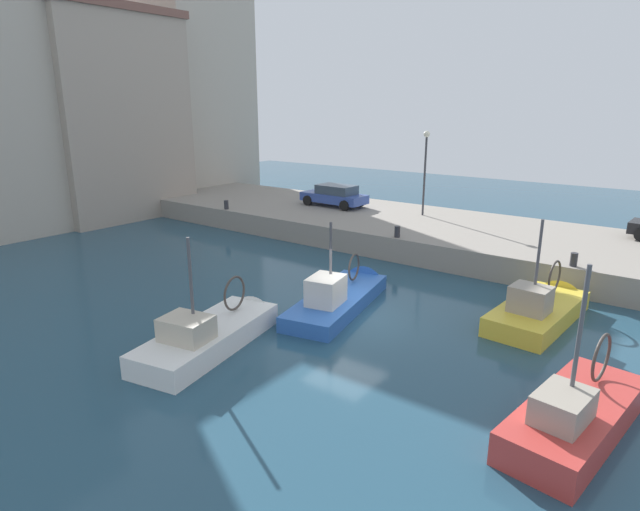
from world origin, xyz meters
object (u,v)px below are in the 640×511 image
fishing_boat_red (578,424)px  fishing_boat_yellow (541,316)px  parked_car_blue (335,195)px  mooring_bollard_south (574,260)px  fishing_boat_blue (342,302)px  quay_streetlamp (425,159)px  mooring_bollard_north (226,205)px  fishing_boat_white (216,340)px  mooring_bollard_mid (397,232)px

fishing_boat_red → fishing_boat_yellow: (6.43, 2.56, 0.01)m
fishing_boat_red → parked_car_blue: (14.63, 17.53, 1.80)m
fishing_boat_yellow → mooring_bollard_south: bearing=-3.8°
fishing_boat_blue → quay_streetlamp: bearing=12.3°
fishing_boat_red → parked_car_blue: fishing_boat_red is taller
fishing_boat_yellow → mooring_bollard_north: 20.10m
fishing_boat_white → fishing_boat_blue: bearing=-13.9°
fishing_boat_red → mooring_bollard_north: bearing=66.4°
quay_streetlamp → parked_car_blue: bearing=97.9°
fishing_boat_white → mooring_bollard_south: size_ratio=11.72×
fishing_boat_blue → fishing_boat_white: 5.43m
fishing_boat_blue → fishing_boat_white: fishing_boat_white is taller
fishing_boat_white → quay_streetlamp: (17.46, 1.35, 4.36)m
fishing_boat_blue → mooring_bollard_mid: size_ratio=12.62×
fishing_boat_white → mooring_bollard_south: fishing_boat_white is taller
mooring_bollard_south → mooring_bollard_mid: size_ratio=1.00×
mooring_bollard_north → quay_streetlamp: (5.65, -10.57, 2.98)m
fishing_boat_white → mooring_bollard_south: bearing=-34.4°
parked_car_blue → mooring_bollard_north: parked_car_blue is taller
fishing_boat_red → fishing_boat_white: 10.61m
fishing_boat_red → parked_car_blue: size_ratio=1.37×
fishing_boat_yellow → parked_car_blue: fishing_boat_yellow is taller
fishing_boat_blue → fishing_boat_yellow: (3.19, -6.55, -0.02)m
parked_car_blue → mooring_bollard_south: (-4.85, -15.20, -0.43)m
fishing_boat_red → fishing_boat_blue: (3.23, 9.11, 0.02)m
fishing_boat_blue → fishing_boat_yellow: fishing_boat_yellow is taller
fishing_boat_yellow → mooring_bollard_mid: 8.58m
mooring_bollard_mid → mooring_bollard_north: 12.00m
quay_streetlamp → mooring_bollard_north: bearing=118.1°
parked_car_blue → mooring_bollard_mid: bearing=-124.0°
parked_car_blue → quay_streetlamp: (0.80, -5.77, 2.55)m
fishing_boat_white → parked_car_blue: (16.66, 7.12, 1.80)m
fishing_boat_blue → mooring_bollard_mid: (6.54, 1.23, 1.35)m
mooring_bollard_mid → fishing_boat_blue: bearing=-169.3°
fishing_boat_blue → mooring_bollard_north: (6.54, 13.23, 1.35)m
fishing_boat_blue → mooring_bollard_north: fishing_boat_blue is taller
fishing_boat_red → fishing_boat_white: bearing=101.1°
mooring_bollard_south → mooring_bollard_north: size_ratio=1.00×
mooring_bollard_north → fishing_boat_yellow: bearing=-99.6°
mooring_bollard_south → mooring_bollard_north: 20.00m
parked_car_blue → fishing_boat_blue: bearing=-143.5°
fishing_boat_white → mooring_bollard_north: size_ratio=11.72×
fishing_boat_yellow → mooring_bollard_mid: (3.35, 7.78, 1.37)m
parked_car_blue → quay_streetlamp: size_ratio=0.90×
parked_car_blue → mooring_bollard_south: bearing=-107.7°
quay_streetlamp → mooring_bollard_mid: bearing=-165.8°
parked_car_blue → quay_streetlamp: 6.36m
fishing_boat_blue → parked_car_blue: bearing=36.5°
fishing_boat_yellow → mooring_bollard_mid: size_ratio=10.91×
parked_car_blue → quay_streetlamp: bearing=-82.1°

